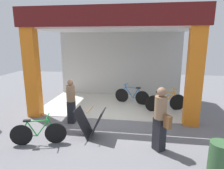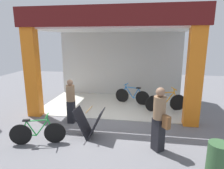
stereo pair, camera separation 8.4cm
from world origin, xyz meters
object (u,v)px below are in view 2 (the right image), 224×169
(bicycle_inside_1, at_px, (132,96))
(pedestrian_0, at_px, (159,119))
(pedestrian_2, at_px, (71,101))
(bicycle_inside_0, at_px, (166,102))
(bicycle_parked_0, at_px, (38,133))
(trash_bin, at_px, (218,163))
(sandwich_board_sign, at_px, (89,123))

(bicycle_inside_1, xyz_separation_m, pedestrian_0, (0.92, -3.85, 0.54))
(pedestrian_2, bearing_deg, pedestrian_0, -25.14)
(bicycle_inside_0, xyz_separation_m, pedestrian_2, (-3.45, -1.70, 0.41))
(bicycle_parked_0, xyz_separation_m, pedestrian_0, (3.36, 0.20, 0.56))
(bicycle_parked_0, height_order, trash_bin, trash_bin)
(pedestrian_0, bearing_deg, sandwich_board_sign, 167.65)
(bicycle_inside_0, height_order, pedestrian_0, pedestrian_0)
(bicycle_inside_0, height_order, sandwich_board_sign, bicycle_inside_0)
(sandwich_board_sign, height_order, pedestrian_0, pedestrian_0)
(bicycle_inside_1, height_order, pedestrian_0, pedestrian_0)
(sandwich_board_sign, distance_m, pedestrian_0, 2.11)
(pedestrian_2, bearing_deg, trash_bin, -30.96)
(bicycle_inside_0, xyz_separation_m, sandwich_board_sign, (-2.52, -2.64, 0.06))
(bicycle_parked_0, height_order, pedestrian_0, pedestrian_0)
(sandwich_board_sign, height_order, pedestrian_2, pedestrian_2)
(pedestrian_0, xyz_separation_m, trash_bin, (1.11, -1.05, -0.46))
(sandwich_board_sign, relative_size, trash_bin, 1.02)
(sandwich_board_sign, distance_m, trash_bin, 3.47)
(bicycle_parked_0, bearing_deg, pedestrian_0, 3.34)
(bicycle_inside_0, distance_m, bicycle_parked_0, 5.07)
(bicycle_inside_0, height_order, trash_bin, bicycle_inside_0)
(bicycle_inside_0, distance_m, pedestrian_2, 3.87)
(bicycle_inside_1, relative_size, pedestrian_2, 1.02)
(bicycle_inside_1, distance_m, pedestrian_2, 3.22)
(bicycle_inside_1, height_order, pedestrian_2, pedestrian_2)
(bicycle_inside_1, distance_m, pedestrian_0, 3.99)
(bicycle_parked_0, bearing_deg, bicycle_inside_0, 40.31)
(sandwich_board_sign, xyz_separation_m, trash_bin, (3.13, -1.49, -0.01))
(bicycle_inside_1, distance_m, trash_bin, 5.31)
(sandwich_board_sign, distance_m, pedestrian_2, 1.37)
(bicycle_inside_1, bearing_deg, trash_bin, -67.48)
(sandwich_board_sign, height_order, trash_bin, sandwich_board_sign)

